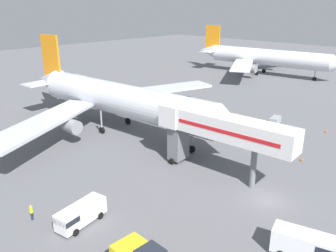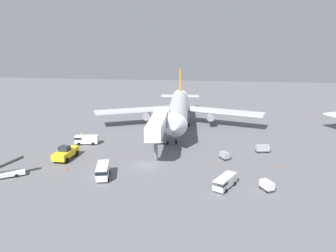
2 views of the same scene
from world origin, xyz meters
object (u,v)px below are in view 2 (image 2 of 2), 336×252
(service_van_mid_left, at_px, (86,139))
(ground_crew_worker_foreground, at_px, (82,135))
(service_van_rear_left, at_px, (225,182))
(baggage_cart_near_right, at_px, (267,185))
(safety_cone_alpha, at_px, (211,165))
(jet_bridge, at_px, (159,125))
(airplane_at_gate, at_px, (178,108))
(baggage_cart_near_center, at_px, (225,155))
(service_van_far_left, at_px, (103,171))
(belt_loader_truck, at_px, (2,174))
(pushback_tug, at_px, (66,153))
(baggage_cart_outer_left, at_px, (262,148))
(safety_cone_charlie, at_px, (66,168))
(safety_cone_bravo, at_px, (284,165))

(service_van_mid_left, distance_m, ground_crew_worker_foreground, 5.02)
(service_van_rear_left, bearing_deg, service_van_mid_left, 149.76)
(baggage_cart_near_right, distance_m, safety_cone_alpha, 12.39)
(jet_bridge, distance_m, service_van_rear_left, 21.11)
(service_van_rear_left, relative_size, safety_cone_alpha, 11.51)
(airplane_at_gate, bearing_deg, jet_bridge, -94.13)
(baggage_cart_near_center, bearing_deg, jet_bridge, 170.33)
(service_van_rear_left, bearing_deg, baggage_cart_near_center, 88.88)
(ground_crew_worker_foreground, bearing_deg, service_van_far_left, -57.94)
(service_van_mid_left, distance_m, safety_cone_alpha, 30.16)
(belt_loader_truck, xyz_separation_m, service_van_far_left, (16.96, 2.61, 0.55))
(service_van_far_left, height_order, baggage_cart_near_center, service_van_far_left)
(service_van_mid_left, bearing_deg, baggage_cart_near_center, -8.98)
(pushback_tug, distance_m, service_van_far_left, 13.11)
(airplane_at_gate, xyz_separation_m, baggage_cart_near_right, (18.46, -36.46, -4.55))
(baggage_cart_outer_left, bearing_deg, safety_cone_charlie, -157.02)
(baggage_cart_near_center, relative_size, ground_crew_worker_foreground, 1.44)
(service_van_rear_left, distance_m, baggage_cart_near_right, 6.50)
(jet_bridge, bearing_deg, baggage_cart_near_center, -9.67)
(baggage_cart_near_right, xyz_separation_m, safety_cone_alpha, (-8.74, 8.76, -0.60))
(jet_bridge, bearing_deg, safety_cone_charlie, -140.03)
(baggage_cart_near_right, height_order, ground_crew_worker_foreground, ground_crew_worker_foreground)
(baggage_cart_near_right, bearing_deg, jet_bridge, 142.71)
(pushback_tug, bearing_deg, jet_bridge, 22.14)
(airplane_at_gate, height_order, safety_cone_charlie, airplane_at_gate)
(baggage_cart_near_right, distance_m, safety_cone_charlie, 34.94)
(safety_cone_alpha, bearing_deg, belt_loader_truck, -162.68)
(belt_loader_truck, relative_size, baggage_cart_near_right, 2.62)
(jet_bridge, bearing_deg, baggage_cart_outer_left, 8.09)
(service_van_far_left, height_order, safety_cone_charlie, service_van_far_left)
(service_van_far_left, relative_size, baggage_cart_near_center, 2.26)
(baggage_cart_outer_left, bearing_deg, service_van_rear_left, -114.01)
(safety_cone_charlie, bearing_deg, baggage_cart_near_right, -4.59)
(airplane_at_gate, relative_size, baggage_cart_near_right, 18.16)
(safety_cone_bravo, height_order, safety_cone_charlie, safety_cone_bravo)
(ground_crew_worker_foreground, bearing_deg, baggage_cart_outer_left, -4.86)
(belt_loader_truck, relative_size, service_van_mid_left, 1.26)
(service_van_mid_left, relative_size, safety_cone_bravo, 8.78)
(airplane_at_gate, xyz_separation_m, service_van_far_left, (-8.47, -36.06, -4.06))
(service_van_rear_left, bearing_deg, baggage_cart_outer_left, 65.99)
(baggage_cart_near_center, xyz_separation_m, safety_cone_charlie, (-28.60, -10.09, -0.49))
(jet_bridge, xyz_separation_m, safety_cone_bravo, (24.60, -4.67, -5.65))
(airplane_at_gate, height_order, safety_cone_alpha, airplane_at_gate)
(pushback_tug, bearing_deg, baggage_cart_near_right, -12.15)
(service_van_rear_left, distance_m, safety_cone_alpha, 9.34)
(pushback_tug, height_order, belt_loader_truck, belt_loader_truck)
(pushback_tug, distance_m, baggage_cart_outer_left, 40.66)
(service_van_rear_left, bearing_deg, service_van_far_left, 178.14)
(ground_crew_worker_foreground, xyz_separation_m, safety_cone_alpha, (31.66, -13.15, -0.65))
(jet_bridge, xyz_separation_m, baggage_cart_outer_left, (21.78, 3.10, -5.08))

